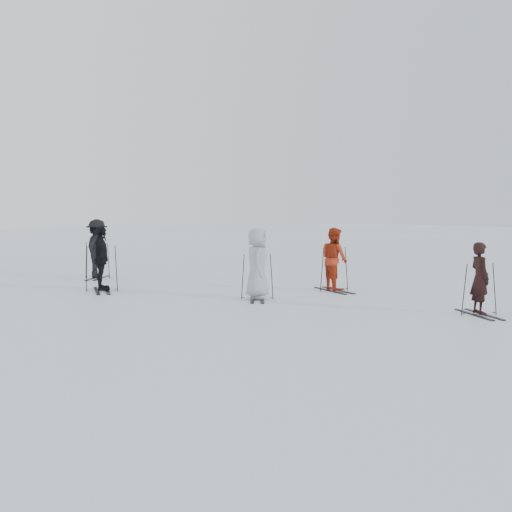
{
  "coord_description": "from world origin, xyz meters",
  "views": [
    {
      "loc": [
        -9.46,
        -12.42,
        2.22
      ],
      "look_at": [
        0.0,
        1.0,
        1.0
      ],
      "focal_mm": 45.0,
      "sensor_mm": 36.0,
      "label": 1
    }
  ],
  "objects_px": {
    "skier_uphill_far": "(97,249)",
    "skier_uphill_left": "(101,259)",
    "skier_red": "(334,260)",
    "skier_near_dark": "(480,279)",
    "skier_grey": "(257,264)"
  },
  "relations": [
    {
      "from": "skier_uphill_far",
      "to": "skier_uphill_left",
      "type": "bearing_deg",
      "value": -160.9
    },
    {
      "from": "skier_uphill_left",
      "to": "skier_red",
      "type": "bearing_deg",
      "value": -106.1
    },
    {
      "from": "skier_uphill_left",
      "to": "skier_uphill_far",
      "type": "relative_size",
      "value": 0.93
    },
    {
      "from": "skier_near_dark",
      "to": "skier_uphill_far",
      "type": "bearing_deg",
      "value": 43.04
    },
    {
      "from": "skier_uphill_far",
      "to": "skier_near_dark",
      "type": "bearing_deg",
      "value": -122.74
    },
    {
      "from": "skier_grey",
      "to": "skier_uphill_left",
      "type": "xyz_separation_m",
      "value": [
        -2.52,
        3.67,
        0.0
      ]
    },
    {
      "from": "skier_near_dark",
      "to": "skier_red",
      "type": "bearing_deg",
      "value": 22.02
    },
    {
      "from": "skier_near_dark",
      "to": "skier_red",
      "type": "relative_size",
      "value": 0.89
    },
    {
      "from": "skier_uphill_left",
      "to": "skier_uphill_far",
      "type": "height_order",
      "value": "skier_uphill_far"
    },
    {
      "from": "skier_near_dark",
      "to": "skier_uphill_left",
      "type": "bearing_deg",
      "value": 55.39
    },
    {
      "from": "skier_near_dark",
      "to": "skier_red",
      "type": "xyz_separation_m",
      "value": [
        0.18,
        4.68,
        0.09
      ]
    },
    {
      "from": "skier_near_dark",
      "to": "skier_uphill_far",
      "type": "xyz_separation_m",
      "value": [
        -3.87,
        11.36,
        0.18
      ]
    },
    {
      "from": "skier_red",
      "to": "skier_uphill_far",
      "type": "xyz_separation_m",
      "value": [
        -4.05,
        6.68,
        0.09
      ]
    },
    {
      "from": "skier_uphill_far",
      "to": "skier_grey",
      "type": "bearing_deg",
      "value": -129.74
    },
    {
      "from": "skier_red",
      "to": "skier_uphill_left",
      "type": "bearing_deg",
      "value": 67.18
    }
  ]
}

